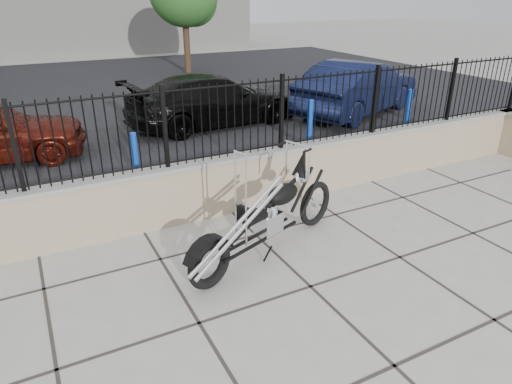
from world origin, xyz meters
name	(u,v)px	position (x,y,z in m)	size (l,w,h in m)	color
ground_plane	(311,287)	(0.00, 0.00, 0.00)	(90.00, 90.00, 0.00)	#99968E
parking_lot	(111,98)	(0.00, 12.50, 0.00)	(30.00, 30.00, 0.00)	black
retaining_wall	(228,184)	(0.00, 2.50, 0.48)	(14.00, 0.36, 0.96)	gray
iron_fence	(227,120)	(0.00, 2.50, 1.56)	(14.00, 0.08, 1.20)	black
chopper_motorcycle	(266,200)	(-0.12, 0.96, 0.84)	(2.80, 0.49, 1.68)	black
car_black	(213,100)	(1.84, 7.60, 0.69)	(1.93, 4.76, 1.38)	black
car_blue	(358,88)	(6.16, 6.76, 0.79)	(1.66, 4.77, 1.57)	#0E1434
bollard_a	(136,158)	(-1.07, 4.44, 0.50)	(0.12, 0.12, 0.99)	blue
bollard_b	(310,124)	(3.07, 4.67, 0.57)	(0.14, 0.14, 1.14)	#0E17D8
bollard_c	(408,109)	(6.40, 4.92, 0.52)	(0.12, 0.12, 1.04)	#0C65BA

